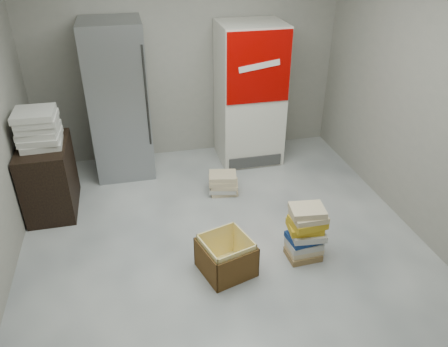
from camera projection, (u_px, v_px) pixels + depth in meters
ground at (232, 266)px, 4.15m from camera, size 5.00×5.00×0.00m
room_shell at (234, 83)px, 3.25m from camera, size 4.04×5.04×2.82m
steel_fridge at (119, 101)px, 5.29m from camera, size 0.70×0.72×1.90m
coke_cooler at (250, 94)px, 5.63m from camera, size 0.80×0.73×1.80m
wood_shelf at (49, 177)px, 4.79m from camera, size 0.50×0.80×0.80m
supply_box_stack at (38, 128)px, 4.49m from camera, size 0.43×0.44×0.39m
phonebook_stack_main at (306, 233)px, 4.13m from camera, size 0.36×0.31×0.57m
phonebook_stack_side at (223, 183)px, 5.20m from camera, size 0.39×0.32×0.26m
cardboard_box at (226, 258)px, 4.02m from camera, size 0.55×0.55×0.36m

